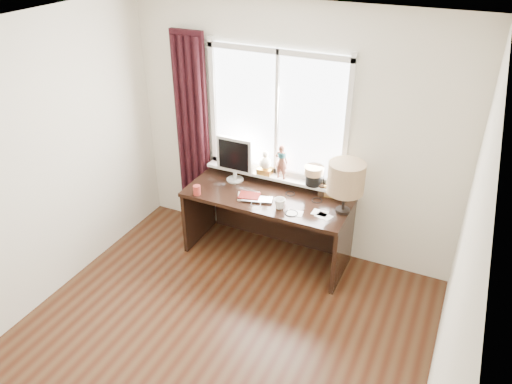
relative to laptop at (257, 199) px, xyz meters
The scene contains 18 objects.
floor 1.69m from the laptop, 84.30° to the right, with size 3.50×4.00×0.00m, color #482D1A.
ceiling 2.38m from the laptop, 84.30° to the right, with size 3.50×4.00×0.00m, color white.
wall_back 0.75m from the laptop, 73.42° to the left, with size 3.50×2.60×0.00m, color beige.
wall_left 2.26m from the laptop, 136.89° to the right, with size 4.00×2.60×0.00m, color beige.
wall_right 2.48m from the laptop, 38.26° to the right, with size 4.00×2.60×0.00m, color beige.
laptop is the anchor object (origin of this frame).
mug 0.26m from the laptop, ahead, with size 0.11×0.10×0.11m, color white.
red_cup 0.63m from the laptop, 166.22° to the right, with size 0.08×0.08×0.10m, color maroon.
window 0.70m from the laptop, 89.78° to the left, with size 1.52×0.22×1.40m.
curtain 1.12m from the laptop, 157.43° to the left, with size 0.38×0.09×2.25m.
desk 0.35m from the laptop, 77.79° to the left, with size 1.70×0.70×0.75m.
monitor 0.56m from the laptop, 144.26° to the left, with size 0.40×0.18×0.49m.
notebook_stack 0.11m from the laptop, 168.87° to the left, with size 0.26×0.23×0.03m.
brush_holder 0.67m from the laptop, 34.69° to the left, with size 0.09×0.09×0.25m.
icon_frame 0.72m from the laptop, 30.11° to the left, with size 0.10×0.04×0.13m.
table_lamp 0.92m from the laptop, 10.62° to the left, with size 0.35×0.35×0.52m.
loose_papers 0.59m from the laptop, ahead, with size 0.44×0.23×0.00m.
desk_cables 0.42m from the laptop, 14.69° to the left, with size 0.42×0.49×0.01m.
Camera 1 is at (1.65, -2.39, 3.29)m, focal length 35.00 mm.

